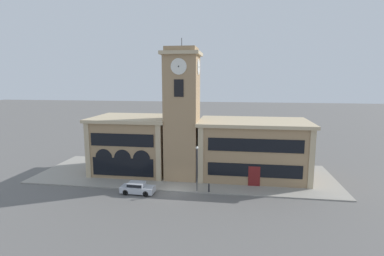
{
  "coord_description": "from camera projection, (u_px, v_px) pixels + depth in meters",
  "views": [
    {
      "loc": [
        7.35,
        -34.62,
        13.83
      ],
      "look_at": [
        1.71,
        3.32,
        7.56
      ],
      "focal_mm": 28.0,
      "sensor_mm": 36.0,
      "label": 1
    }
  ],
  "objects": [
    {
      "name": "ground_plane",
      "position": [
        174.0,
        192.0,
        37.1
      ],
      "size": [
        300.0,
        300.0,
        0.0
      ],
      "primitive_type": "plane",
      "color": "#605E5B"
    },
    {
      "name": "sidewalk_kerb",
      "position": [
        184.0,
        174.0,
        43.98
      ],
      "size": [
        42.33,
        14.13,
        0.15
      ],
      "color": "gray",
      "rests_on": "ground_plane"
    },
    {
      "name": "clock_tower",
      "position": [
        182.0,
        114.0,
        41.03
      ],
      "size": [
        5.11,
        5.11,
        19.21
      ],
      "color": "#9E7F5B",
      "rests_on": "ground_plane"
    },
    {
      "name": "town_hall_left_wing",
      "position": [
        133.0,
        144.0,
        45.08
      ],
      "size": [
        11.53,
        9.5,
        8.33
      ],
      "color": "#9E7F5B",
      "rests_on": "ground_plane"
    },
    {
      "name": "town_hall_right_wing",
      "position": [
        253.0,
        149.0,
        42.52
      ],
      "size": [
        15.36,
        9.5,
        8.12
      ],
      "color": "#9E7F5B",
      "rests_on": "ground_plane"
    },
    {
      "name": "parked_car_near",
      "position": [
        137.0,
        188.0,
        36.52
      ],
      "size": [
        4.15,
        1.84,
        1.4
      ],
      "rotation": [
        0.0,
        0.0,
        -0.03
      ],
      "color": "#B2B7C1",
      "rests_on": "ground_plane"
    },
    {
      "name": "street_lamp",
      "position": [
        197.0,
        162.0,
        36.61
      ],
      "size": [
        0.36,
        0.36,
        5.62
      ],
      "color": "#4C4C51",
      "rests_on": "sidewalk_kerb"
    },
    {
      "name": "bollard",
      "position": [
        209.0,
        188.0,
        36.68
      ],
      "size": [
        0.18,
        0.18,
        1.06
      ],
      "color": "black",
      "rests_on": "sidewalk_kerb"
    }
  ]
}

